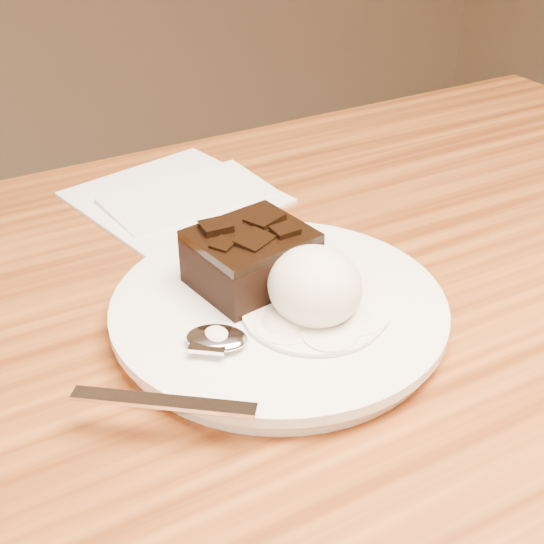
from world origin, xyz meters
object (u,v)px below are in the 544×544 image
plate (279,313)px  napkin (175,196)px  ice_cream_scoop (315,286)px  brownie (251,262)px  spoon (217,340)px

plate → napkin: bearing=86.4°
ice_cream_scoop → plate: bearing=119.4°
napkin → ice_cream_scoop: bearing=-90.0°
brownie → napkin: brownie is taller
plate → brownie: brownie is taller
brownie → ice_cream_scoop: bearing=-70.4°
napkin → plate: bearing=-93.6°
plate → spoon: size_ratio=1.47×
plate → ice_cream_scoop: ice_cream_scoop is taller
plate → ice_cream_scoop: bearing=-60.6°
brownie → plate: bearing=-79.4°
ice_cream_scoop → spoon: size_ratio=0.41×
ice_cream_scoop → napkin: 0.26m
plate → spoon: 0.07m
ice_cream_scoop → napkin: size_ratio=0.41×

